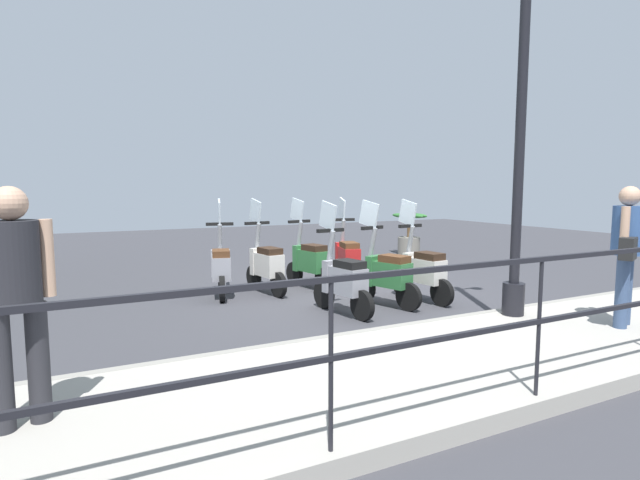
# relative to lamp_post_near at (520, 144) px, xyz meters

# --- Properties ---
(ground_plane) EXTENTS (28.00, 28.00, 0.00)m
(ground_plane) POSITION_rel_lamp_post_near_xyz_m (2.40, 0.87, -2.24)
(ground_plane) COLOR #38383D
(promenade_walkway) EXTENTS (2.20, 20.00, 0.15)m
(promenade_walkway) POSITION_rel_lamp_post_near_xyz_m (-0.75, 0.87, -2.16)
(promenade_walkway) COLOR #A39E93
(promenade_walkway) RESTS_ON ground_plane
(fence_railing) EXTENTS (0.04, 16.03, 1.07)m
(fence_railing) POSITION_rel_lamp_post_near_xyz_m (-1.80, 0.87, -1.33)
(fence_railing) COLOR black
(fence_railing) RESTS_ON promenade_walkway
(lamp_post_near) EXTENTS (0.26, 0.90, 4.68)m
(lamp_post_near) POSITION_rel_lamp_post_near_xyz_m (0.00, 0.00, 0.00)
(lamp_post_near) COLOR black
(lamp_post_near) RESTS_ON promenade_walkway
(pedestrian_with_bag) EXTENTS (0.48, 0.60, 1.59)m
(pedestrian_with_bag) POSITION_rel_lamp_post_near_xyz_m (-0.93, -0.70, -1.16)
(pedestrian_with_bag) COLOR #384C70
(pedestrian_with_bag) RESTS_ON promenade_walkway
(pedestrian_distant) EXTENTS (0.40, 0.47, 1.59)m
(pedestrian_distant) POSITION_rel_lamp_post_near_xyz_m (-0.59, 5.21, -1.16)
(pedestrian_distant) COLOR #28282D
(pedestrian_distant) RESTS_ON promenade_walkway
(potted_palm) EXTENTS (1.06, 0.66, 1.05)m
(potted_palm) POSITION_rel_lamp_post_near_xyz_m (5.90, -2.85, -1.79)
(potted_palm) COLOR slate
(potted_palm) RESTS_ON ground_plane
(scooter_near_0) EXTENTS (1.23, 0.44, 1.54)m
(scooter_near_0) POSITION_rel_lamp_post_near_xyz_m (1.61, 0.13, -1.76)
(scooter_near_0) COLOR black
(scooter_near_0) RESTS_ON ground_plane
(scooter_near_1) EXTENTS (1.20, 0.54, 1.54)m
(scooter_near_1) POSITION_rel_lamp_post_near_xyz_m (1.60, 0.80, -1.76)
(scooter_near_1) COLOR black
(scooter_near_1) RESTS_ON ground_plane
(scooter_near_2) EXTENTS (1.23, 0.47, 1.54)m
(scooter_near_2) POSITION_rel_lamp_post_near_xyz_m (1.48, 1.59, -1.76)
(scooter_near_2) COLOR black
(scooter_near_2) RESTS_ON ground_plane
(scooter_far_0) EXTENTS (1.22, 0.51, 1.54)m
(scooter_far_0) POSITION_rel_lamp_post_near_xyz_m (3.34, 0.45, -1.76)
(scooter_far_0) COLOR black
(scooter_far_0) RESTS_ON ground_plane
(scooter_far_1) EXTENTS (1.22, 0.49, 1.54)m
(scooter_far_1) POSITION_rel_lamp_post_near_xyz_m (3.28, 1.23, -1.76)
(scooter_far_1) COLOR black
(scooter_far_1) RESTS_ON ground_plane
(scooter_far_2) EXTENTS (1.23, 0.45, 1.54)m
(scooter_far_2) POSITION_rel_lamp_post_near_xyz_m (3.24, 2.03, -1.76)
(scooter_far_2) COLOR black
(scooter_far_2) RESTS_ON ground_plane
(scooter_far_3) EXTENTS (1.21, 0.52, 1.54)m
(scooter_far_3) POSITION_rel_lamp_post_near_xyz_m (3.31, 2.76, -1.76)
(scooter_far_3) COLOR black
(scooter_far_3) RESTS_ON ground_plane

